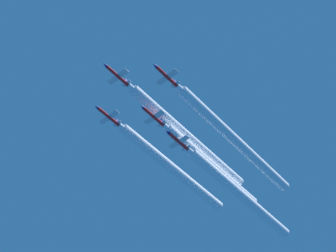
{
  "coord_description": "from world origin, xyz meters",
  "views": [
    {
      "loc": [
        -87.48,
        85.59,
        2.47
      ],
      "look_at": [
        0.11,
        -16.5,
        152.46
      ],
      "focal_mm": 60.53,
      "sensor_mm": 36.0,
      "label": 1
    }
  ],
  "objects": [
    {
      "name": "jet_right_wingman",
      "position": [
        13.86,
        0.28,
        153.67
      ],
      "size": [
        8.41,
        12.25,
        2.94
      ],
      "color": "red"
    },
    {
      "name": "smoke_trail_lead",
      "position": [
        0.26,
        -28.1,
        155.94
      ],
      "size": [
        3.86,
        65.1,
        3.86
      ],
      "color": "white"
    },
    {
      "name": "smoke_trail_slot",
      "position": [
        0.12,
        -41.46,
        150.87
      ],
      "size": [
        3.86,
        54.95,
        3.86
      ],
      "color": "white"
    },
    {
      "name": "smoke_trail_left_wingman",
      "position": [
        -13.57,
        -38.38,
        153.13
      ],
      "size": [
        3.86,
        66.78,
        3.86
      ],
      "color": "white"
    },
    {
      "name": "smoke_trail_high_trail",
      "position": [
        -0.13,
        -59.4,
        148.73
      ],
      "size": [
        3.86,
        64.7,
        3.86
      ],
      "color": "white"
    },
    {
      "name": "jet_lead",
      "position": [
        0.26,
        10.03,
        155.97
      ],
      "size": [
        8.41,
        12.25,
        2.94
      ],
      "color": "red"
    },
    {
      "name": "jet_slot",
      "position": [
        0.12,
        -8.4,
        150.9
      ],
      "size": [
        8.41,
        12.25,
        2.94
      ],
      "color": "red"
    },
    {
      "name": "jet_high_trail",
      "position": [
        -0.13,
        -21.46,
        148.76
      ],
      "size": [
        8.41,
        12.25,
        2.94
      ],
      "color": "red"
    },
    {
      "name": "jet_left_wingman",
      "position": [
        -13.57,
        0.59,
        153.16
      ],
      "size": [
        8.41,
        12.25,
        2.94
      ],
      "color": "red"
    },
    {
      "name": "smoke_trail_right_wingman",
      "position": [
        13.86,
        -35.07,
        153.64
      ],
      "size": [
        3.86,
        59.55,
        3.86
      ],
      "color": "white"
    }
  ]
}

